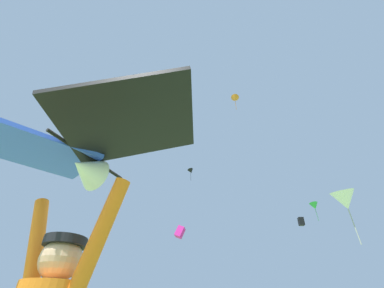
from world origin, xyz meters
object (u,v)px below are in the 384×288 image
at_px(held_stunt_kite, 82,147).
at_px(distant_kite_green_high_right, 314,206).
at_px(distant_kite_white_mid_left, 345,200).
at_px(distant_kite_orange_far_center, 235,99).
at_px(distant_kite_magenta_overhead_distant, 180,232).
at_px(distant_kite_black_high_left, 301,221).
at_px(distant_kite_black_low_right, 191,171).

relative_size(held_stunt_kite, distant_kite_green_high_right, 0.79).
bearing_deg(held_stunt_kite, distant_kite_white_mid_left, 72.93).
distance_m(distant_kite_orange_far_center, distant_kite_magenta_overhead_distant, 16.78).
height_order(distant_kite_black_high_left, distant_kite_black_low_right, distant_kite_black_low_right).
relative_size(distant_kite_green_high_right, distant_kite_black_low_right, 1.51).
xyz_separation_m(distant_kite_magenta_overhead_distant, distant_kite_green_high_right, (15.82, 6.85, 3.48)).
distance_m(held_stunt_kite, distant_kite_black_high_left, 23.95).
relative_size(distant_kite_black_high_left, distant_kite_black_low_right, 0.45).
height_order(distant_kite_white_mid_left, distant_kite_green_high_right, distant_kite_green_high_right).
bearing_deg(distant_kite_white_mid_left, distant_kite_green_high_right, 88.81).
bearing_deg(distant_kite_magenta_overhead_distant, distant_kite_white_mid_left, -42.83).
xyz_separation_m(held_stunt_kite, distant_kite_green_high_right, (4.40, 34.01, 11.79)).
relative_size(held_stunt_kite, distant_kite_orange_far_center, 0.99).
height_order(held_stunt_kite, distant_kite_magenta_overhead_distant, distant_kite_magenta_overhead_distant).
distance_m(held_stunt_kite, distant_kite_orange_far_center, 25.02).
height_order(distant_kite_black_high_left, distant_kite_green_high_right, distant_kite_green_high_right).
bearing_deg(distant_kite_magenta_overhead_distant, held_stunt_kite, -67.20).
relative_size(distant_kite_orange_far_center, distant_kite_magenta_overhead_distant, 1.23).
bearing_deg(distant_kite_magenta_overhead_distant, distant_kite_orange_far_center, -43.90).
distance_m(distant_kite_magenta_overhead_distant, distant_kite_black_low_right, 7.36).
bearing_deg(distant_kite_white_mid_left, distant_kite_black_high_left, 100.95).
distance_m(distant_kite_orange_far_center, distant_kite_black_high_left, 12.92).
bearing_deg(distant_kite_black_high_left, held_stunt_kite, -95.03).
xyz_separation_m(distant_kite_white_mid_left, distant_kite_green_high_right, (0.44, 21.10, 7.63)).
relative_size(distant_kite_magenta_overhead_distant, distant_kite_green_high_right, 0.65).
xyz_separation_m(distant_kite_white_mid_left, distant_kite_black_high_left, (-1.94, 10.04, 2.38)).
distance_m(held_stunt_kite, distant_kite_green_high_right, 36.26).
bearing_deg(distant_kite_black_low_right, distant_kite_black_high_left, -3.81).
relative_size(distant_kite_white_mid_left, distant_kite_green_high_right, 1.17).
distance_m(distant_kite_orange_far_center, distant_kite_black_low_right, 10.12).
xyz_separation_m(distant_kite_orange_far_center, distant_kite_magenta_overhead_distant, (-9.99, 9.61, -9.46)).
xyz_separation_m(held_stunt_kite, distant_kite_orange_far_center, (-1.43, 17.55, 17.77)).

